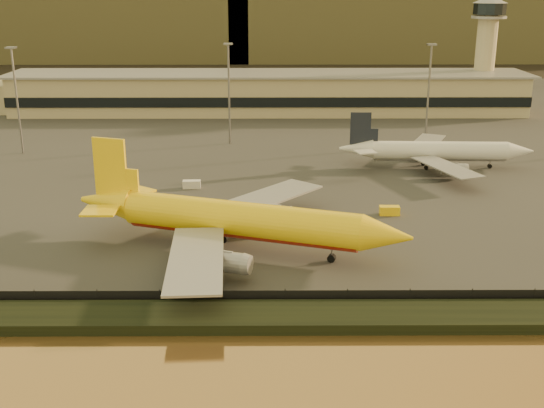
# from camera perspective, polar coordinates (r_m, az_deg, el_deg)

# --- Properties ---
(ground) EXTENTS (900.00, 900.00, 0.00)m
(ground) POSITION_cam_1_polar(r_m,az_deg,el_deg) (100.43, -0.23, -5.32)
(ground) COLOR black
(ground) RESTS_ON ground
(embankment) EXTENTS (320.00, 7.00, 1.40)m
(embankment) POSITION_cam_1_polar(r_m,az_deg,el_deg) (84.76, -0.21, -9.44)
(embankment) COLOR black
(embankment) RESTS_ON ground
(tarmac) EXTENTS (320.00, 220.00, 0.20)m
(tarmac) POSITION_cam_1_polar(r_m,az_deg,el_deg) (191.37, -0.29, 6.06)
(tarmac) COLOR #2D2D2D
(tarmac) RESTS_ON ground
(perimeter_fence) EXTENTS (300.00, 0.05, 2.20)m
(perimeter_fence) POSITION_cam_1_polar(r_m,az_deg,el_deg) (88.07, -0.22, -7.89)
(perimeter_fence) COLOR black
(perimeter_fence) RESTS_ON tarmac
(terminal_building) EXTENTS (202.00, 25.00, 12.60)m
(terminal_building) POSITION_cam_1_polar(r_m,az_deg,el_deg) (220.80, -4.12, 9.24)
(terminal_building) COLOR tan
(terminal_building) RESTS_ON tarmac
(control_tower) EXTENTS (11.20, 11.20, 35.50)m
(control_tower) POSITION_cam_1_polar(r_m,az_deg,el_deg) (234.67, 17.51, 12.79)
(control_tower) COLOR tan
(control_tower) RESTS_ON tarmac
(apron_light_masts) EXTENTS (152.20, 12.20, 25.40)m
(apron_light_masts) POSITION_cam_1_polar(r_m,az_deg,el_deg) (169.61, 4.86, 9.80)
(apron_light_masts) COLOR slate
(apron_light_masts) RESTS_ON tarmac
(dhl_cargo_jet) EXTENTS (53.02, 50.47, 16.25)m
(dhl_cargo_jet) POSITION_cam_1_polar(r_m,az_deg,el_deg) (104.74, -3.09, -1.37)
(dhl_cargo_jet) COLOR yellow
(dhl_cargo_jet) RESTS_ON tarmac
(white_narrowbody_jet) EXTENTS (43.23, 42.23, 12.43)m
(white_narrowbody_jet) POSITION_cam_1_polar(r_m,az_deg,el_deg) (156.77, 13.56, 4.29)
(white_narrowbody_jet) COLOR silver
(white_narrowbody_jet) RESTS_ON tarmac
(gse_vehicle_yellow) EXTENTS (3.61, 1.71, 1.60)m
(gse_vehicle_yellow) POSITION_cam_1_polar(r_m,az_deg,el_deg) (123.59, 9.80, -0.54)
(gse_vehicle_yellow) COLOR yellow
(gse_vehicle_yellow) RESTS_ON tarmac
(gse_vehicle_white) EXTENTS (3.62, 1.73, 1.60)m
(gse_vehicle_white) POSITION_cam_1_polar(r_m,az_deg,el_deg) (138.59, -6.74, 1.65)
(gse_vehicle_white) COLOR silver
(gse_vehicle_white) RESTS_ON tarmac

